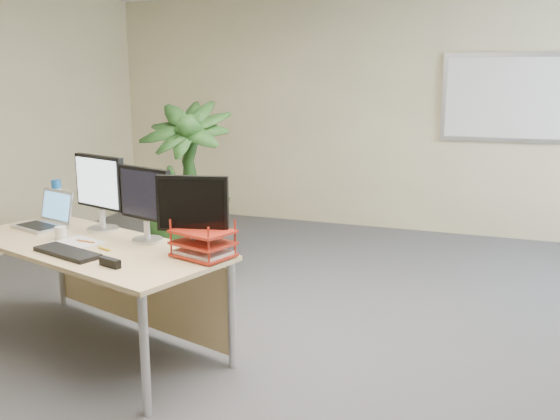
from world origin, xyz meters
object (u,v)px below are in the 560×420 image
(floor_plant, at_px, (187,198))
(monitor_right, at_px, (145,200))
(desk, at_px, (106,263))
(laptop, at_px, (46,218))
(monitor_left, at_px, (100,188))

(floor_plant, distance_m, monitor_right, 1.39)
(floor_plant, relative_size, monitor_right, 3.03)
(desk, xyz_separation_m, laptop, (-0.63, 0.19, 0.22))
(desk, relative_size, laptop, 4.82)
(desk, distance_m, floor_plant, 1.40)
(desk, bearing_deg, monitor_right, 17.27)
(desk, relative_size, monitor_right, 4.16)
(monitor_left, bearing_deg, floor_plant, 87.85)
(desk, distance_m, monitor_left, 0.54)
(monitor_left, distance_m, monitor_right, 0.48)
(desk, bearing_deg, floor_plant, 95.45)
(floor_plant, xyz_separation_m, monitor_left, (-0.04, -1.16, 0.29))
(monitor_left, xyz_separation_m, laptop, (-0.45, -0.04, -0.24))
(monitor_left, distance_m, laptop, 0.52)
(floor_plant, relative_size, monitor_left, 2.81)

